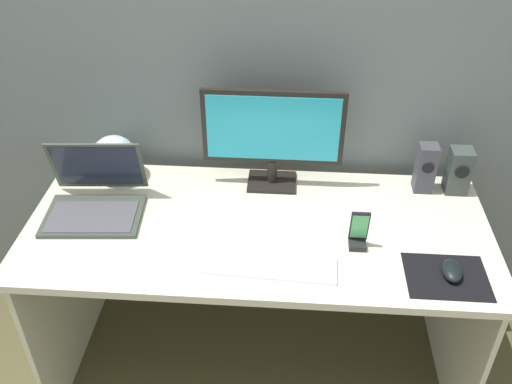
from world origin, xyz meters
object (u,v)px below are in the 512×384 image
Objects in this scene: speaker_near_monitor at (425,168)px; keyboard_external at (270,266)px; monitor at (273,134)px; mouse at (452,271)px; laptop at (95,199)px; speaker_right at (458,171)px; phone_in_dock at (358,234)px; fishbowl at (114,158)px.

keyboard_external is (-0.54, -0.46, -0.09)m from speaker_near_monitor.
monitor is 5.07× the size of mouse.
keyboard_external is at bearing -21.65° from laptop.
laptop reaches higher than speaker_right.
monitor is at bearing 19.06° from laptop.
speaker_right is 0.51m from phone_in_dock.
phone_in_dock is (0.90, -0.13, 0.00)m from laptop.
fishbowl is at bearing 179.98° from speaker_right.
speaker_near_monitor reaches higher than mouse.
keyboard_external is at bearing -176.56° from mouse.
mouse is (1.18, -0.25, -0.03)m from laptop.
fishbowl is 0.42× the size of keyboard_external.
speaker_near_monitor is (-0.12, 0.00, 0.01)m from speaker_right.
monitor is at bearing 95.05° from keyboard_external.
keyboard_external is (0.62, -0.25, -0.04)m from laptop.
laptop is 0.67m from keyboard_external.
phone_in_dock reaches higher than keyboard_external.
laptop is 1.21m from mouse.
monitor is at bearing -0.28° from fishbowl.
speaker_right is (0.67, 0.00, -0.13)m from monitor.
speaker_right is 1.00× the size of fishbowl.
speaker_right reaches higher than phone_in_dock.
phone_in_dock is (-0.38, -0.34, -0.04)m from speaker_right.
monitor is at bearing -179.79° from speaker_right.
speaker_right is at bearing -0.04° from speaker_near_monitor.
speaker_right is 1.27m from fishbowl.
fishbowl is 0.95m from phone_in_dock.
mouse is at bearing -38.61° from monitor.
phone_in_dock reaches higher than mouse.
speaker_right is at bearing 41.72° from phone_in_dock.
laptop is at bearing 161.49° from keyboard_external.
speaker_near_monitor reaches higher than speaker_right.
fishbowl reaches higher than keyboard_external.
laptop is (-1.28, -0.21, -0.04)m from speaker_right.
monitor reaches higher than phone_in_dock.
monitor reaches higher than mouse.
keyboard_external is (0.61, -0.46, -0.08)m from fishbowl.
mouse is at bearing -21.50° from fishbowl.
fishbowl is at bearing 145.98° from keyboard_external.
laptop reaches higher than speaker_near_monitor.
phone_in_dock is at bearing -20.93° from fishbowl.
speaker_right is 0.42× the size of keyboard_external.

